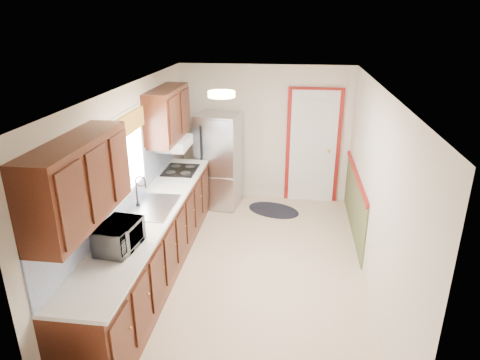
# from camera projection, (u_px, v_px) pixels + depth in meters

# --- Properties ---
(room_shell) EXTENTS (3.20, 5.20, 2.52)m
(room_shell) POSITION_uv_depth(u_px,v_px,m) (250.00, 187.00, 5.25)
(room_shell) COLOR beige
(room_shell) RESTS_ON ground
(kitchen_run) EXTENTS (0.63, 4.00, 2.20)m
(kitchen_run) POSITION_uv_depth(u_px,v_px,m) (148.00, 220.00, 5.27)
(kitchen_run) COLOR #3D180D
(kitchen_run) RESTS_ON ground
(back_wall_trim) EXTENTS (1.12, 2.30, 2.08)m
(back_wall_trim) POSITION_uv_depth(u_px,v_px,m) (321.00, 158.00, 7.29)
(back_wall_trim) COLOR maroon
(back_wall_trim) RESTS_ON ground
(ceiling_fixture) EXTENTS (0.30, 0.30, 0.06)m
(ceiling_fixture) POSITION_uv_depth(u_px,v_px,m) (222.00, 94.00, 4.68)
(ceiling_fixture) COLOR #FFD88C
(ceiling_fixture) RESTS_ON room_shell
(microwave) EXTENTS (0.33, 0.53, 0.34)m
(microwave) POSITION_uv_depth(u_px,v_px,m) (119.00, 234.00, 4.31)
(microwave) COLOR white
(microwave) RESTS_ON kitchen_run
(refrigerator) EXTENTS (0.75, 0.73, 1.64)m
(refrigerator) POSITION_uv_depth(u_px,v_px,m) (219.00, 161.00, 7.38)
(refrigerator) COLOR #B7B7BC
(refrigerator) RESTS_ON ground
(rug) EXTENTS (1.07, 0.89, 0.01)m
(rug) POSITION_uv_depth(u_px,v_px,m) (274.00, 210.00, 7.42)
(rug) COLOR black
(rug) RESTS_ON ground
(cooktop) EXTENTS (0.48, 0.58, 0.02)m
(cooktop) POSITION_uv_depth(u_px,v_px,m) (181.00, 170.00, 6.54)
(cooktop) COLOR black
(cooktop) RESTS_ON kitchen_run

